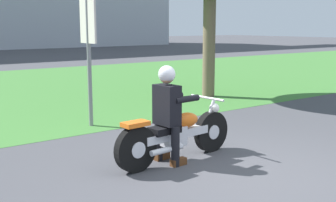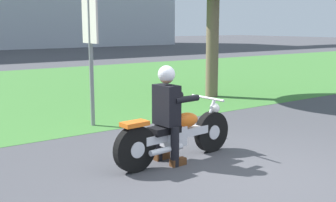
# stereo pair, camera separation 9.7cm
# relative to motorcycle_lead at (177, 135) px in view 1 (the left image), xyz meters

# --- Properties ---
(ground) EXTENTS (120.00, 120.00, 0.00)m
(ground) POSITION_rel_motorcycle_lead_xyz_m (0.41, -1.19, -0.39)
(ground) COLOR #424247
(grass_verge) EXTENTS (60.00, 12.00, 0.01)m
(grass_verge) POSITION_rel_motorcycle_lead_xyz_m (0.41, 8.16, -0.38)
(grass_verge) COLOR #3D7533
(grass_verge) RESTS_ON ground
(motorcycle_lead) EXTENTS (2.08, 0.66, 0.87)m
(motorcycle_lead) POSITION_rel_motorcycle_lead_xyz_m (0.00, 0.00, 0.00)
(motorcycle_lead) COLOR black
(motorcycle_lead) RESTS_ON ground
(rider_lead) EXTENTS (0.57, 0.49, 1.39)m
(rider_lead) POSITION_rel_motorcycle_lead_xyz_m (-0.17, -0.01, 0.43)
(rider_lead) COLOR black
(rider_lead) RESTS_ON ground
(sign_banner) EXTENTS (0.08, 0.60, 2.60)m
(sign_banner) POSITION_rel_motorcycle_lead_xyz_m (-0.01, 2.72, 1.34)
(sign_banner) COLOR gray
(sign_banner) RESTS_ON ground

